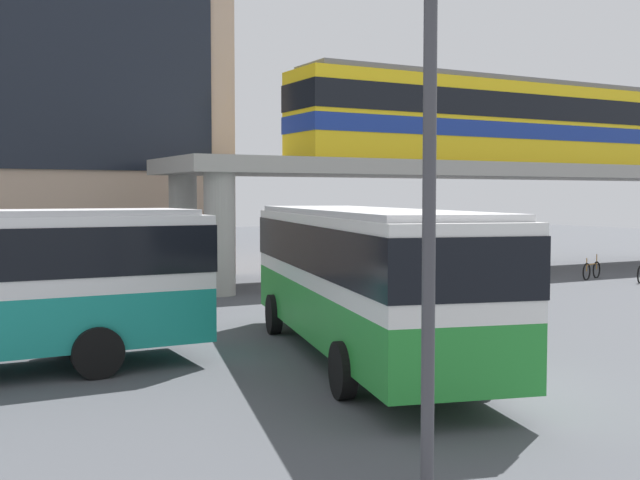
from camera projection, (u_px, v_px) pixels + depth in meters
ground_plane at (254, 315)px, 23.09m from camera, size 120.00×120.00×0.00m
elevated_platform at (501, 180)px, 36.08m from camera, size 31.36×5.59×4.90m
train at (525, 123)px, 36.59m from camera, size 23.65×2.96×3.84m
bus_main at (361, 267)px, 16.78m from camera, size 5.23×11.32×3.22m
bicycle_silver at (413, 284)px, 28.06m from camera, size 1.79×0.19×1.04m
bicycle_brown at (592, 270)px, 33.11m from camera, size 1.70×0.69×1.04m
bicycle_red at (504, 273)px, 31.92m from camera, size 1.79×0.10×1.04m
pedestrian_waiting_near_stop at (506, 286)px, 23.54m from camera, size 0.46×0.47×1.72m
lamp_post at (429, 184)px, 9.21m from camera, size 0.36×0.36×6.14m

